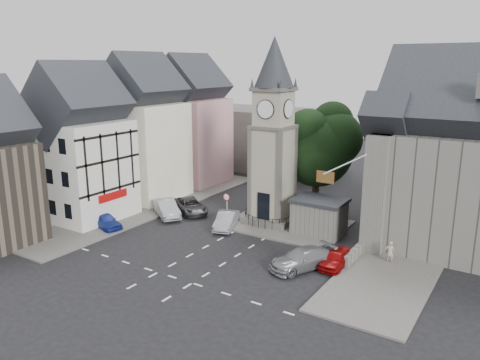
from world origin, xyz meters
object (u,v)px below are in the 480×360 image
Objects in this scene: stone_shelter at (319,216)px; car_west_blue at (105,221)px; car_east_red at (336,258)px; pedestrian at (390,252)px; clock_tower at (273,133)px.

car_west_blue is at bearing -151.90° from stone_shelter.
pedestrian reaches higher than car_east_red.
pedestrian is at bearing -60.32° from car_west_blue.
pedestrian is at bearing 42.14° from car_east_red.
clock_tower is at bearing 174.16° from stone_shelter.
car_west_blue is at bearing -6.25° from pedestrian.
car_east_red is at bearing -65.37° from car_west_blue.
stone_shelter reaches higher than pedestrian.
stone_shelter is at bearing -5.84° from clock_tower.
car_west_blue is 23.74m from pedestrian.
car_west_blue is at bearing -141.35° from clock_tower.
car_east_red is 2.21× the size of pedestrian.
clock_tower is 4.31× the size of car_east_red.
clock_tower is 3.78× the size of stone_shelter.
car_east_red is (8.50, -5.94, -7.48)m from clock_tower.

